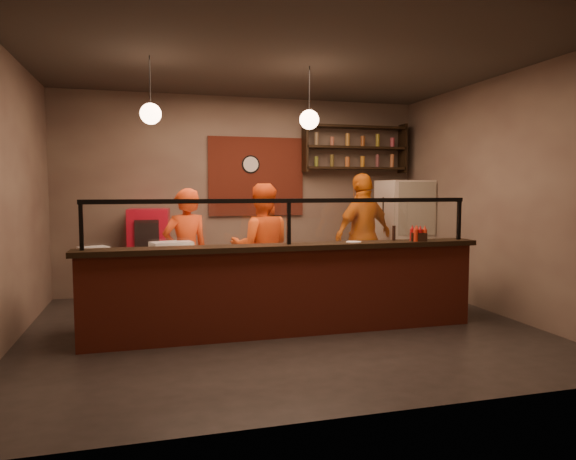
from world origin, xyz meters
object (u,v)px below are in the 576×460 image
object	(u,v)px
wall_clock	(251,164)
condiment_caddy	(418,237)
red_cooler	(150,254)
fridge	(404,235)
cook_left	(186,254)
cook_mid	(261,247)
cook_right	(363,236)
pizza_dough	(244,254)
pepper_mill	(394,233)

from	to	relation	value
wall_clock	condiment_caddy	world-z (taller)	wall_clock
wall_clock	red_cooler	world-z (taller)	wall_clock
fridge	red_cooler	distance (m)	4.16
cook_left	cook_mid	bearing A→B (deg)	170.32
red_cooler	condiment_caddy	xyz separation A→B (m)	(3.17, -2.50, 0.41)
wall_clock	cook_right	size ratio (longest dim) A/B	0.15
condiment_caddy	cook_left	bearing A→B (deg)	157.04
wall_clock	condiment_caddy	size ratio (longest dim) A/B	1.62
wall_clock	cook_right	distance (m)	2.20
cook_mid	cook_right	world-z (taller)	cook_right
fridge	pizza_dough	distance (m)	3.47
wall_clock	pizza_dough	size ratio (longest dim) A/B	0.53
red_cooler	pepper_mill	distance (m)	3.78
pizza_dough	red_cooler	bearing A→B (deg)	119.08
cook_left	red_cooler	xyz separation A→B (m)	(-0.46, 1.34, -0.15)
cook_left	red_cooler	size ratio (longest dim) A/B	1.22
cook_right	condiment_caddy	size ratio (longest dim) A/B	10.49
cook_right	fridge	bearing A→B (deg)	-177.87
red_cooler	wall_clock	bearing A→B (deg)	16.39
wall_clock	pepper_mill	distance (m)	3.12
condiment_caddy	pizza_dough	bearing A→B (deg)	166.17
cook_right	cook_left	bearing A→B (deg)	-10.31
pizza_dough	pepper_mill	world-z (taller)	pepper_mill
fridge	cook_right	bearing A→B (deg)	-157.89
cook_right	wall_clock	bearing A→B (deg)	-56.32
pizza_dough	pepper_mill	size ratio (longest dim) A/B	3.11
pepper_mill	pizza_dough	bearing A→B (deg)	167.68
wall_clock	cook_mid	distance (m)	1.93
fridge	red_cooler	size ratio (longest dim) A/B	1.32
cook_mid	pizza_dough	world-z (taller)	cook_mid
cook_right	pizza_dough	world-z (taller)	cook_right
cook_mid	cook_right	size ratio (longest dim) A/B	0.91
cook_mid	pizza_dough	size ratio (longest dim) A/B	3.10
cook_mid	cook_left	bearing A→B (deg)	17.13
cook_right	cook_mid	bearing A→B (deg)	-8.08
cook_left	cook_mid	distance (m)	1.05
red_cooler	pizza_dough	distance (m)	2.28
cook_mid	pizza_dough	bearing A→B (deg)	72.43
cook_mid	fridge	distance (m)	2.79
cook_left	wall_clock	bearing A→B (deg)	-143.97
cook_right	condiment_caddy	world-z (taller)	cook_right
pizza_dough	cook_left	bearing A→B (deg)	135.30
cook_mid	pizza_dough	distance (m)	0.89
cook_right	pepper_mill	distance (m)	1.68
fridge	pizza_dough	xyz separation A→B (m)	(-3.04, -1.68, -0.01)
cook_mid	fridge	world-z (taller)	fridge
fridge	pepper_mill	bearing A→B (deg)	-123.64
fridge	condiment_caddy	bearing A→B (deg)	-116.61
red_cooler	condiment_caddy	bearing A→B (deg)	-32.46
wall_clock	cook_left	xyz separation A→B (m)	(-1.19, -1.65, -1.25)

